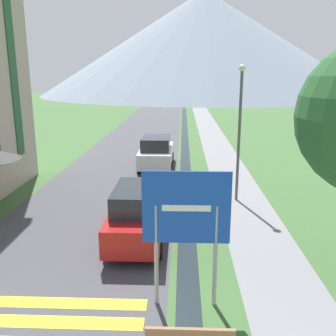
# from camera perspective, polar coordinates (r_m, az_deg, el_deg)

# --- Properties ---
(ground_plane) EXTENTS (160.00, 160.00, 0.00)m
(ground_plane) POSITION_cam_1_polar(r_m,az_deg,el_deg) (23.60, -0.26, 1.28)
(ground_plane) COLOR #3D6033
(road) EXTENTS (6.40, 60.00, 0.01)m
(road) POSITION_cam_1_polar(r_m,az_deg,el_deg) (33.59, -3.78, 5.14)
(road) COLOR #424247
(road) RESTS_ON ground_plane
(footpath) EXTENTS (2.20, 60.00, 0.01)m
(footpath) POSITION_cam_1_polar(r_m,az_deg,el_deg) (33.50, 6.69, 5.05)
(footpath) COLOR slate
(footpath) RESTS_ON ground_plane
(drainage_channel) EXTENTS (0.60, 60.00, 0.00)m
(drainage_channel) POSITION_cam_1_polar(r_m,az_deg,el_deg) (33.40, 2.57, 5.10)
(drainage_channel) COLOR black
(drainage_channel) RESTS_ON ground_plane
(crosswalk_marking) EXTENTS (5.44, 1.84, 0.01)m
(crosswalk_marking) POSITION_cam_1_polar(r_m,az_deg,el_deg) (9.44, -21.57, -20.88)
(crosswalk_marking) COLOR yellow
(crosswalk_marking) RESTS_ON ground_plane
(mountain_distant) EXTENTS (81.73, 81.73, 25.40)m
(mountain_distant) POSITION_cam_1_polar(r_m,az_deg,el_deg) (100.99, 5.42, 18.37)
(mountain_distant) COLOR gray
(mountain_distant) RESTS_ON ground_plane
(road_sign) EXTENTS (1.97, 0.11, 3.24)m
(road_sign) POSITION_cam_1_polar(r_m,az_deg,el_deg) (8.41, 2.79, -7.77)
(road_sign) COLOR #9E9EA3
(road_sign) RESTS_ON ground_plane
(parked_car_near) EXTENTS (1.74, 4.31, 1.82)m
(parked_car_near) POSITION_cam_1_polar(r_m,az_deg,el_deg) (12.21, -4.61, -6.83)
(parked_car_near) COLOR #A31919
(parked_car_near) RESTS_ON ground_plane
(parked_car_far) EXTENTS (1.92, 4.36, 1.82)m
(parked_car_far) POSITION_cam_1_polar(r_m,az_deg,el_deg) (21.45, -1.81, 2.44)
(parked_car_far) COLOR silver
(parked_car_far) RESTS_ON ground_plane
(streetlamp) EXTENTS (0.28, 0.28, 5.63)m
(streetlamp) POSITION_cam_1_polar(r_m,az_deg,el_deg) (15.69, 10.87, 6.73)
(streetlamp) COLOR #515156
(streetlamp) RESTS_ON ground_plane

